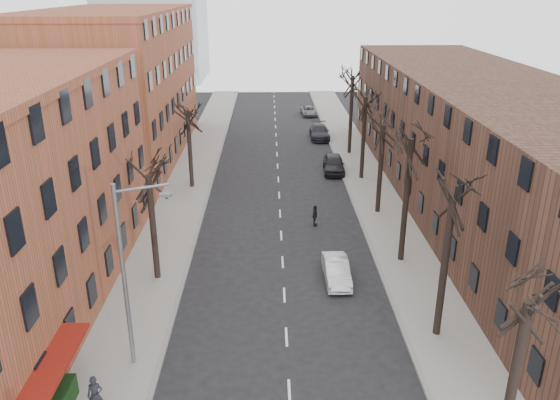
{
  "coord_description": "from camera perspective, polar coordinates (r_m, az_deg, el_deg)",
  "views": [
    {
      "loc": [
        -0.79,
        -11.07,
        16.55
      ],
      "look_at": [
        -0.15,
        20.74,
        4.0
      ],
      "focal_mm": 35.0,
      "sensor_mm": 36.0,
      "label": 1
    }
  ],
  "objects": [
    {
      "name": "sidewalk_left",
      "position": [
        49.46,
        -9.47,
        1.76
      ],
      "size": [
        4.0,
        90.0,
        0.15
      ],
      "primitive_type": "cube",
      "color": "gray",
      "rests_on": "ground"
    },
    {
      "name": "sidewalk_right",
      "position": [
        49.71,
        9.11,
        1.89
      ],
      "size": [
        4.0,
        90.0,
        0.15
      ],
      "primitive_type": "cube",
      "color": "gray",
      "rests_on": "ground"
    },
    {
      "name": "building_left_far",
      "position": [
        57.93,
        -16.68,
        11.16
      ],
      "size": [
        12.0,
        28.0,
        14.0
      ],
      "primitive_type": "cube",
      "color": "brown",
      "rests_on": "ground"
    },
    {
      "name": "building_right",
      "position": [
        45.85,
        20.47,
        5.56
      ],
      "size": [
        12.0,
        50.0,
        10.0
      ],
      "primitive_type": "cube",
      "color": "#4D3024",
      "rests_on": "ground"
    },
    {
      "name": "tree_right_b",
      "position": [
        29.61,
        15.97,
        -13.42
      ],
      "size": [
        5.2,
        5.2,
        10.8
      ],
      "primitive_type": null,
      "color": "black",
      "rests_on": "ground"
    },
    {
      "name": "tree_right_c",
      "position": [
        36.19,
        12.46,
        -6.24
      ],
      "size": [
        5.2,
        5.2,
        11.6
      ],
      "primitive_type": null,
      "color": "black",
      "rests_on": "ground"
    },
    {
      "name": "tree_right_d",
      "position": [
        43.26,
        10.13,
        -1.33
      ],
      "size": [
        5.2,
        5.2,
        10.0
      ],
      "primitive_type": null,
      "color": "black",
      "rests_on": "ground"
    },
    {
      "name": "tree_right_e",
      "position": [
        50.6,
        8.47,
        2.19
      ],
      "size": [
        5.2,
        5.2,
        10.8
      ],
      "primitive_type": null,
      "color": "black",
      "rests_on": "ground"
    },
    {
      "name": "tree_right_f",
      "position": [
        58.12,
        7.23,
        4.81
      ],
      "size": [
        5.2,
        5.2,
        11.6
      ],
      "primitive_type": null,
      "color": "black",
      "rests_on": "ground"
    },
    {
      "name": "tree_left_a",
      "position": [
        34.14,
        -12.63,
        -8.05
      ],
      "size": [
        5.2,
        5.2,
        9.5
      ],
      "primitive_type": null,
      "color": "black",
      "rests_on": "ground"
    },
    {
      "name": "tree_left_b",
      "position": [
        48.5,
        -9.15,
        1.29
      ],
      "size": [
        5.2,
        5.2,
        9.5
      ],
      "primitive_type": null,
      "color": "black",
      "rests_on": "ground"
    },
    {
      "name": "streetlight",
      "position": [
        24.82,
        -15.69,
        -7.06
      ],
      "size": [
        2.45,
        0.22,
        9.03
      ],
      "color": "slate",
      "rests_on": "ground"
    },
    {
      "name": "silver_sedan",
      "position": [
        33.04,
        5.92,
        -7.34
      ],
      "size": [
        1.48,
        4.07,
        1.33
      ],
      "primitive_type": "imported",
      "rotation": [
        0.0,
        0.0,
        0.02
      ],
      "color": "silver",
      "rests_on": "ground"
    },
    {
      "name": "parked_car_near",
      "position": [
        51.97,
        5.65,
        3.79
      ],
      "size": [
        2.14,
        4.86,
        1.63
      ],
      "primitive_type": "imported",
      "rotation": [
        0.0,
        0.0,
        -0.05
      ],
      "color": "black",
      "rests_on": "ground"
    },
    {
      "name": "parked_car_mid",
      "position": [
        63.69,
        4.15,
        7.12
      ],
      "size": [
        2.21,
        5.33,
        1.54
      ],
      "primitive_type": "imported",
      "rotation": [
        0.0,
        0.0,
        -0.01
      ],
      "color": "black",
      "rests_on": "ground"
    },
    {
      "name": "parked_car_far",
      "position": [
        75.4,
        3.04,
        9.28
      ],
      "size": [
        2.2,
        4.37,
        1.18
      ],
      "primitive_type": "imported",
      "rotation": [
        0.0,
        0.0,
        0.06
      ],
      "color": "slate",
      "rests_on": "ground"
    },
    {
      "name": "pedestrian_a",
      "position": [
        24.73,
        -18.74,
        -18.76
      ],
      "size": [
        0.68,
        0.49,
        1.73
      ],
      "primitive_type": "imported",
      "rotation": [
        0.0,
        0.0,
        0.12
      ],
      "color": "black",
      "rests_on": "sidewalk_left"
    },
    {
      "name": "pedestrian_crossing",
      "position": [
        40.1,
        3.67,
        -1.64
      ],
      "size": [
        0.5,
        0.99,
        1.62
      ],
      "primitive_type": "imported",
      "rotation": [
        0.0,
        0.0,
        1.45
      ],
      "color": "black",
      "rests_on": "ground"
    }
  ]
}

